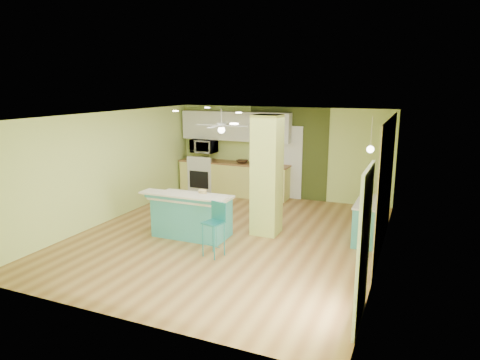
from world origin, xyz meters
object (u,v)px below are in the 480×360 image
at_px(bar_stool, 216,220).
at_px(side_counter, 369,221).
at_px(canister, 202,194).
at_px(fruit_bowl, 242,162).
at_px(peninsula, 192,215).

relative_size(bar_stool, side_counter, 0.79).
bearing_deg(side_counter, bar_stool, -142.65).
height_order(bar_stool, canister, same).
bearing_deg(fruit_bowl, canister, -80.56).
relative_size(bar_stool, canister, 5.98).
bearing_deg(canister, bar_stool, -48.56).
bearing_deg(side_counter, peninsula, -160.92).
relative_size(peninsula, canister, 10.91).
bearing_deg(peninsula, canister, 8.02).
height_order(bar_stool, fruit_bowl, fruit_bowl).
relative_size(peninsula, fruit_bowl, 5.50).
xyz_separation_m(bar_stool, canister, (-0.67, 0.76, 0.25)).
relative_size(side_counter, canister, 7.54).
distance_m(bar_stool, canister, 1.05).
height_order(fruit_bowl, canister, fruit_bowl).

